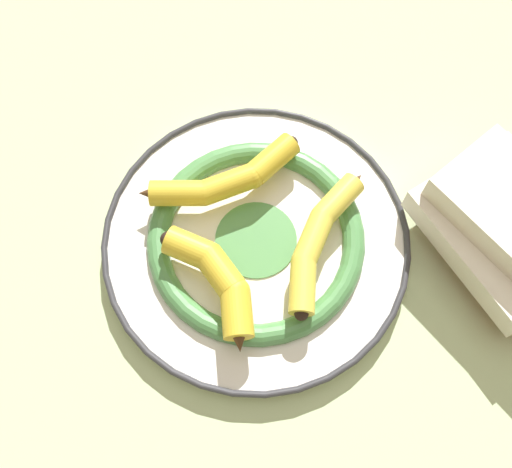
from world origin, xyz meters
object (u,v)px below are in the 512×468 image
Objects in this scene: banana_a at (319,238)px; banana_b at (218,280)px; banana_c at (224,180)px; decorative_bowl at (256,241)px.

banana_a is 1.04× the size of banana_b.
banana_b is at bearing -114.23° from banana_c.
decorative_bowl is at bearing -81.38° from banana_c.
banana_c is at bearing -37.91° from banana_b.
banana_b reaches higher than decorative_bowl.
decorative_bowl is 2.10× the size of banana_a.
banana_c is (-0.10, 0.08, -0.00)m from banana_b.
banana_a is 0.13m from banana_b.
banana_c is (-0.08, 0.01, 0.04)m from decorative_bowl.
banana_c reaches higher than decorative_bowl.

